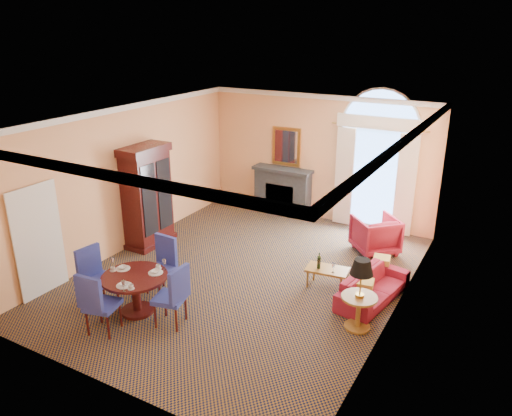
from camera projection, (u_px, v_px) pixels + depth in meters
The scene contains 12 objects.
ground at pixel (244, 275), 10.12m from camera, with size 7.50×7.50×0.00m, color black.
room_envelope at pixel (259, 148), 9.80m from camera, with size 6.04×7.52×3.45m.
armoire at pixel (147, 198), 11.24m from camera, with size 0.66×1.18×2.31m.
dining_table at pixel (135, 285), 8.66m from camera, with size 1.15×1.15×0.92m.
dining_chair_north at pixel (163, 261), 9.34m from camera, with size 0.58×0.58×1.10m.
dining_chair_south at pixel (96, 301), 8.01m from camera, with size 0.59×0.59×1.10m.
dining_chair_east at pixel (174, 293), 8.24m from camera, with size 0.59×0.59×1.10m.
dining_chair_west at pixel (95, 272), 8.92m from camera, with size 0.55×0.54×1.10m.
sofa at pixel (373, 287), 9.16m from camera, with size 1.75×0.68×0.51m, color maroon.
armchair at pixel (375, 234), 11.04m from camera, with size 0.88×0.91×0.82m, color maroon.
coffee_table at pixel (327, 270), 9.52m from camera, with size 0.85×0.54×0.73m.
side_table at pixel (360, 286), 8.11m from camera, with size 0.60×0.60×1.24m.
Camera 1 is at (4.62, -7.74, 4.81)m, focal length 35.00 mm.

